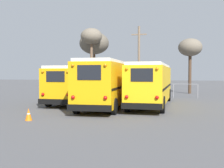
% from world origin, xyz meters
% --- Properties ---
extents(ground_plane, '(160.00, 160.00, 0.00)m').
position_xyz_m(ground_plane, '(0.00, 0.00, 0.00)').
color(ground_plane, '#4C4C4F').
extents(school_bus_0, '(2.76, 9.50, 3.02)m').
position_xyz_m(school_bus_0, '(-3.10, 1.09, 1.64)').
color(school_bus_0, '#E5A00C').
rests_on(school_bus_0, ground).
extents(school_bus_1, '(2.82, 10.95, 3.35)m').
position_xyz_m(school_bus_1, '(0.00, -1.12, 1.82)').
color(school_bus_1, '#E5A00C').
rests_on(school_bus_1, ground).
extents(school_bus_2, '(2.79, 10.76, 3.17)m').
position_xyz_m(school_bus_2, '(3.10, 0.07, 1.74)').
color(school_bus_2, yellow).
rests_on(school_bus_2, ground).
extents(utility_pole, '(1.80, 0.27, 8.02)m').
position_xyz_m(utility_pole, '(0.72, 11.59, 4.18)').
color(utility_pole, '#75604C').
rests_on(utility_pole, ground).
extents(bare_tree_0, '(3.77, 3.77, 7.75)m').
position_xyz_m(bare_tree_0, '(-5.25, 13.28, 6.30)').
color(bare_tree_0, brown).
rests_on(bare_tree_0, ground).
extents(bare_tree_1, '(2.56, 2.56, 7.86)m').
position_xyz_m(bare_tree_1, '(-4.87, 10.77, 6.72)').
color(bare_tree_1, brown).
rests_on(bare_tree_1, ground).
extents(bare_tree_2, '(2.90, 2.90, 6.76)m').
position_xyz_m(bare_tree_2, '(6.69, 14.24, 5.55)').
color(bare_tree_2, '#473323').
rests_on(bare_tree_2, ground).
extents(fence_line, '(14.25, 0.06, 1.42)m').
position_xyz_m(fence_line, '(-0.00, 7.48, 0.97)').
color(fence_line, '#939399').
rests_on(fence_line, ground).
extents(traffic_cone, '(0.36, 0.36, 0.64)m').
position_xyz_m(traffic_cone, '(-2.70, -8.13, 0.32)').
color(traffic_cone, orange).
rests_on(traffic_cone, ground).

